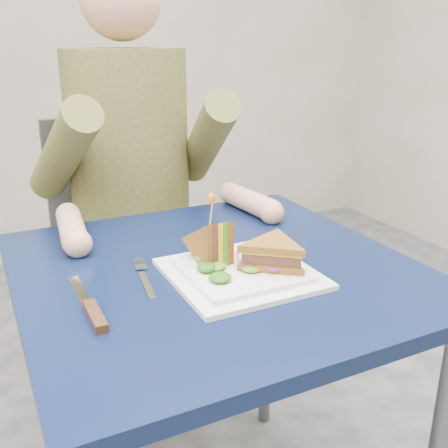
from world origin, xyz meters
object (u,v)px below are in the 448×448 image
chair (127,244)px  fork (145,278)px  sandwich_flat (273,254)px  sandwich_upright (212,245)px  table (215,301)px  diner (130,131)px  knife (92,311)px  plate (241,272)px

chair → fork: size_ratio=5.20×
sandwich_flat → sandwich_upright: sandwich_upright is taller
table → diner: (-0.00, 0.54, 0.26)m
diner → knife: bearing=-112.6°
diner → knife: size_ratio=3.37×
chair → knife: 0.81m
diner → sandwich_flat: bearing=-83.2°
table → chair: bearing=90.0°
sandwich_upright → knife: size_ratio=0.55×
sandwich_upright → fork: sandwich_upright is taller
sandwich_flat → diner: bearing=96.8°
diner → sandwich_upright: (-0.02, -0.57, -0.13)m
fork → knife: size_ratio=0.81×
table → sandwich_upright: bearing=-128.9°
chair → plate: (0.02, -0.72, 0.20)m
plate → knife: 0.28m
table → plate: size_ratio=2.88×
chair → knife: size_ratio=4.21×
table → fork: fork is taller
plate → chair: bearing=91.7°
diner → plate: 0.64m
table → chair: size_ratio=0.81×
sandwich_flat → fork: sandwich_flat is taller
sandwich_upright → sandwich_flat: bearing=-36.7°
table → sandwich_upright: (-0.02, -0.02, 0.13)m
diner → plate: (0.02, -0.61, -0.18)m
diner → sandwich_flat: 0.66m
table → knife: knife is taller
diner → sandwich_upright: size_ratio=6.08×
sandwich_upright → chair: bearing=88.5°
sandwich_upright → knife: bearing=-164.9°
sandwich_upright → fork: 0.14m
plate → fork: (-0.17, 0.07, -0.01)m
chair → knife: chair is taller
sandwich_flat → sandwich_upright: bearing=143.3°
table → sandwich_upright: 0.14m
diner → fork: (-0.15, -0.55, -0.18)m
sandwich_upright → knife: 0.26m
chair → plate: chair is taller
table → chair: (0.00, 0.66, -0.11)m
diner → fork: diner is taller
sandwich_upright → diner: bearing=88.2°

